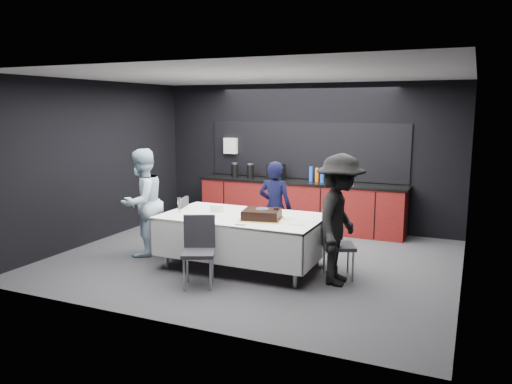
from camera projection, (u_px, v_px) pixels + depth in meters
ground at (253, 259)px, 7.77m from camera, size 6.00×6.00×0.00m
room_shell at (253, 140)px, 7.45m from camera, size 6.04×5.04×2.82m
kitchenette at (299, 201)px, 9.68m from camera, size 4.10×0.64×2.05m
party_table at (242, 225)px, 7.30m from camera, size 2.32×1.32×0.78m
cake_assembly at (262, 214)px, 7.02m from camera, size 0.63×0.55×0.17m
plate_stack at (217, 208)px, 7.55m from camera, size 0.20×0.20×0.10m
loose_plate_near at (210, 216)px, 7.20m from camera, size 0.22×0.22×0.01m
loose_plate_right_a at (290, 219)px, 7.06m from camera, size 0.20×0.20×0.01m
loose_plate_right_b at (297, 224)px, 6.75m from camera, size 0.22×0.22×0.01m
loose_plate_far at (255, 210)px, 7.65m from camera, size 0.19×0.19×0.01m
fork_pile at (241, 224)px, 6.69m from camera, size 0.16×0.12×0.02m
champagne_flute at (179, 202)px, 7.49m from camera, size 0.06×0.06×0.22m
chair_left at (177, 222)px, 7.94m from camera, size 0.51×0.51×0.92m
chair_right at (333, 240)px, 6.85m from camera, size 0.56×0.56×0.92m
chair_near at (199, 245)px, 6.60m from camera, size 0.56×0.56×0.92m
person_center at (275, 208)px, 7.98m from camera, size 0.55×0.37×1.50m
person_left at (142, 202)px, 7.90m from camera, size 0.73×0.89×1.70m
person_right at (340, 220)px, 6.58m from camera, size 0.67×1.14×1.75m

